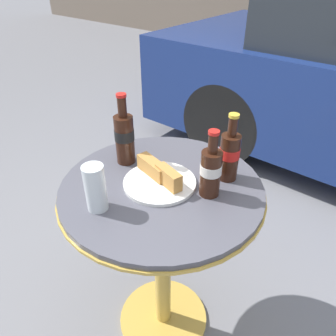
{
  "coord_description": "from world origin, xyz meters",
  "views": [
    {
      "loc": [
        0.57,
        -0.67,
        1.43
      ],
      "look_at": [
        0.0,
        0.03,
        0.82
      ],
      "focal_mm": 35.0,
      "sensor_mm": 36.0,
      "label": 1
    }
  ],
  "objects": [
    {
      "name": "ground_plane",
      "position": [
        0.0,
        0.0,
        0.0
      ],
      "size": [
        30.0,
        30.0,
        0.0
      ],
      "primitive_type": "plane",
      "color": "slate"
    },
    {
      "name": "bistro_table",
      "position": [
        0.0,
        0.0,
        0.59
      ],
      "size": [
        0.69,
        0.69,
        0.77
      ],
      "color": "gold",
      "rests_on": "ground_plane"
    },
    {
      "name": "cola_bottle_left",
      "position": [
        -0.2,
        0.03,
        0.88
      ],
      "size": [
        0.07,
        0.07,
        0.26
      ],
      "color": "#33190F",
      "rests_on": "bistro_table"
    },
    {
      "name": "cola_bottle_right",
      "position": [
        0.15,
        0.06,
        0.86
      ],
      "size": [
        0.07,
        0.07,
        0.23
      ],
      "color": "#33190F",
      "rests_on": "bistro_table"
    },
    {
      "name": "cola_bottle_center",
      "position": [
        0.15,
        0.17,
        0.87
      ],
      "size": [
        0.07,
        0.07,
        0.24
      ],
      "color": "#33190F",
      "rests_on": "bistro_table"
    },
    {
      "name": "drinking_glass",
      "position": [
        -0.07,
        -0.21,
        0.84
      ],
      "size": [
        0.06,
        0.06,
        0.15
      ],
      "color": "silver",
      "rests_on": "bistro_table"
    },
    {
      "name": "lunch_plate_near",
      "position": [
        -0.01,
        0.0,
        0.79
      ],
      "size": [
        0.24,
        0.24,
        0.07
      ],
      "color": "white",
      "rests_on": "bistro_table"
    }
  ]
}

